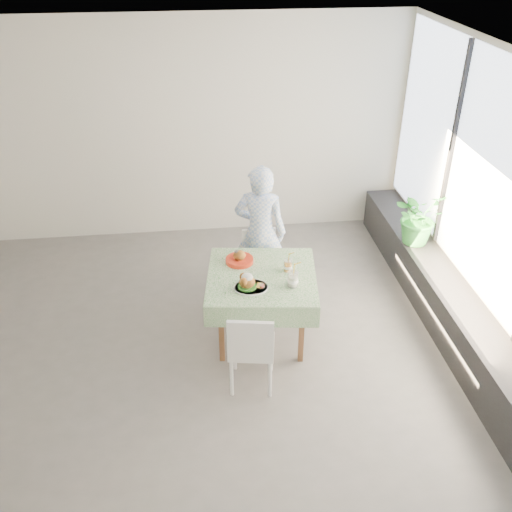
{
  "coord_description": "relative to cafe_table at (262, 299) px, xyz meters",
  "views": [
    {
      "loc": [
        0.27,
        -4.46,
        3.77
      ],
      "look_at": [
        0.82,
        0.17,
        0.93
      ],
      "focal_mm": 40.0,
      "sensor_mm": 36.0,
      "label": 1
    }
  ],
  "objects": [
    {
      "name": "chair_near",
      "position": [
        -0.18,
        -0.69,
        -0.2
      ],
      "size": [
        0.46,
        0.46,
        0.84
      ],
      "color": "white",
      "rests_on": "ground"
    },
    {
      "name": "window_pane",
      "position": [
        2.1,
        -0.12,
        1.19
      ],
      "size": [
        0.01,
        4.8,
        2.18
      ],
      "primitive_type": "cube",
      "color": "#D1E0F9",
      "rests_on": "ground"
    },
    {
      "name": "chair_far",
      "position": [
        0.08,
        0.7,
        -0.22
      ],
      "size": [
        0.38,
        0.38,
        0.79
      ],
      "color": "white",
      "rests_on": "ground"
    },
    {
      "name": "wall_front",
      "position": [
        -0.87,
        -2.62,
        0.94
      ],
      "size": [
        6.0,
        0.02,
        2.8
      ],
      "primitive_type": "cube",
      "color": "beige",
      "rests_on": "ground"
    },
    {
      "name": "ceiling",
      "position": [
        -0.87,
        -0.12,
        2.34
      ],
      "size": [
        6.0,
        6.0,
        0.0
      ],
      "primitive_type": "plane",
      "rotation": [
        3.14,
        0.0,
        0.0
      ],
      "color": "white",
      "rests_on": "ground"
    },
    {
      "name": "cafe_table",
      "position": [
        0.0,
        0.0,
        0.0
      ],
      "size": [
        1.16,
        1.16,
        0.74
      ],
      "color": "brown",
      "rests_on": "ground"
    },
    {
      "name": "floor",
      "position": [
        -0.87,
        -0.12,
        -0.46
      ],
      "size": [
        6.0,
        6.0,
        0.0
      ],
      "primitive_type": "plane",
      "color": "#595654",
      "rests_on": "ground"
    },
    {
      "name": "window_ledge",
      "position": [
        1.93,
        -0.12,
        -0.21
      ],
      "size": [
        0.4,
        4.8,
        0.5
      ],
      "primitive_type": "cube",
      "color": "black",
      "rests_on": "ground"
    },
    {
      "name": "potted_plant",
      "position": [
        1.9,
        0.87,
        0.36
      ],
      "size": [
        0.72,
        0.68,
        0.64
      ],
      "primitive_type": "imported",
      "rotation": [
        0.0,
        0.0,
        0.37
      ],
      "color": "#2C853A",
      "rests_on": "window_ledge"
    },
    {
      "name": "second_dish",
      "position": [
        -0.19,
        0.26,
        0.32
      ],
      "size": [
        0.28,
        0.28,
        0.13
      ],
      "color": "#B32712",
      "rests_on": "cafe_table"
    },
    {
      "name": "main_dish",
      "position": [
        -0.15,
        -0.21,
        0.34
      ],
      "size": [
        0.32,
        0.32,
        0.17
      ],
      "color": "white",
      "rests_on": "cafe_table"
    },
    {
      "name": "wall_right",
      "position": [
        2.13,
        -0.12,
        0.94
      ],
      "size": [
        0.02,
        5.0,
        2.8
      ],
      "primitive_type": "cube",
      "color": "beige",
      "rests_on": "ground"
    },
    {
      "name": "wall_back",
      "position": [
        -0.87,
        2.38,
        0.94
      ],
      "size": [
        6.0,
        0.02,
        2.8
      ],
      "primitive_type": "cube",
      "color": "beige",
      "rests_on": "ground"
    },
    {
      "name": "diner",
      "position": [
        0.09,
        0.79,
        0.31
      ],
      "size": [
        0.65,
        0.51,
        1.55
      ],
      "primitive_type": "imported",
      "rotation": [
        0.0,
        0.0,
        2.86
      ],
      "color": "#94B5ED",
      "rests_on": "ground"
    },
    {
      "name": "juice_cup_lemonade",
      "position": [
        0.27,
        -0.21,
        0.35
      ],
      "size": [
        0.11,
        0.11,
        0.3
      ],
      "color": "white",
      "rests_on": "cafe_table"
    },
    {
      "name": "juice_cup_orange",
      "position": [
        0.26,
        0.05,
        0.34
      ],
      "size": [
        0.09,
        0.09,
        0.24
      ],
      "color": "white",
      "rests_on": "cafe_table"
    }
  ]
}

